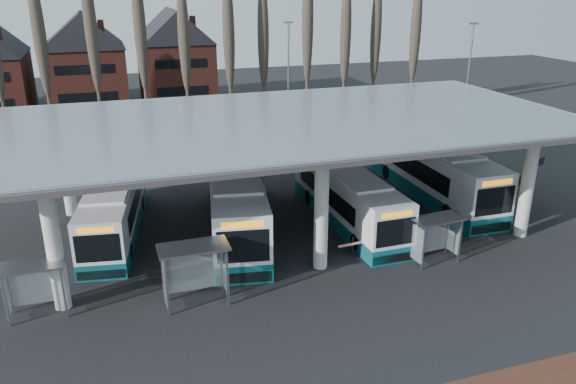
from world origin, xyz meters
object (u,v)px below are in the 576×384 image
object	(u,v)px
bus_1	(235,200)
shelter_2	(435,229)
bus_0	(114,208)
shelter_1	(194,261)
bus_3	(431,170)
bus_2	(347,197)
shelter_0	(34,277)

from	to	relation	value
bus_1	shelter_2	bearing A→B (deg)	-29.33
bus_0	shelter_1	bearing A→B (deg)	-61.50
bus_3	bus_0	bearing A→B (deg)	179.84
shelter_2	bus_3	bearing A→B (deg)	54.75
bus_1	bus_2	world-z (taller)	bus_1
bus_1	shelter_0	xyz separation A→B (m)	(-9.99, -6.09, 0.05)
bus_1	bus_2	xyz separation A→B (m)	(6.44, -1.02, -0.20)
bus_2	shelter_1	world-z (taller)	bus_2
bus_0	bus_3	distance (m)	20.06
bus_1	bus_3	xyz separation A→B (m)	(13.50, 1.30, 0.00)
bus_1	bus_2	size ratio (longest dim) A/B	1.16
bus_0	bus_2	size ratio (longest dim) A/B	0.99
bus_0	bus_2	distance (m)	13.26
bus_2	bus_3	distance (m)	7.43
shelter_0	shelter_2	xyz separation A→B (m)	(18.62, -0.90, -0.01)
bus_0	shelter_1	world-z (taller)	bus_0
bus_0	shelter_2	distance (m)	17.44
bus_0	bus_2	bearing A→B (deg)	-2.08
bus_0	shelter_0	world-z (taller)	bus_0
bus_3	shelter_1	size ratio (longest dim) A/B	4.31
shelter_0	shelter_1	size ratio (longest dim) A/B	0.86
bus_0	shelter_0	size ratio (longest dim) A/B	4.39
bus_3	bus_2	bearing A→B (deg)	-161.20
bus_1	shelter_2	distance (m)	11.11
bus_3	shelter_0	xyz separation A→B (m)	(-23.49, -7.39, 0.05)
bus_2	shelter_0	world-z (taller)	bus_2
bus_1	bus_3	world-z (taller)	bus_3
shelter_0	bus_3	bearing A→B (deg)	17.83
shelter_1	bus_1	bearing A→B (deg)	63.67
bus_1	shelter_2	world-z (taller)	bus_1
bus_2	shelter_0	bearing A→B (deg)	-163.65
bus_3	shelter_2	size ratio (longest dim) A/B	4.87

